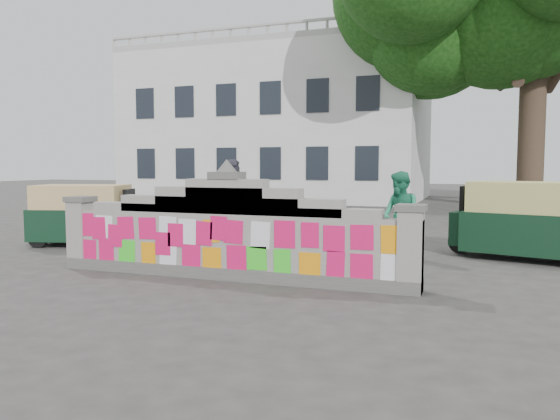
% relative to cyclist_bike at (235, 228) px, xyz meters
% --- Properties ---
extents(ground, '(100.00, 100.00, 0.00)m').
position_rel_cyclist_bike_xyz_m(ground, '(1.10, -2.69, -0.53)').
color(ground, '#383533').
rests_on(ground, ground).
extents(parapet_wall, '(6.48, 0.44, 2.01)m').
position_rel_cyclist_bike_xyz_m(parapet_wall, '(1.10, -2.70, 0.22)').
color(parapet_wall, '#4C4C49').
rests_on(parapet_wall, ground).
extents(building, '(16.00, 10.00, 8.90)m').
position_rel_cyclist_bike_xyz_m(building, '(-5.90, 19.29, 3.49)').
color(building, silver).
rests_on(building, ground).
extents(shade_tree, '(12.00, 10.00, 12.00)m').
position_rel_cyclist_bike_xyz_m(shade_tree, '(7.10, 15.31, 8.41)').
color(shade_tree, '#38281E').
rests_on(shade_tree, ground).
extents(cyclist_bike, '(2.01, 0.72, 1.05)m').
position_rel_cyclist_bike_xyz_m(cyclist_bike, '(0.00, 0.00, 0.00)').
color(cyclist_bike, black).
rests_on(cyclist_bike, ground).
extents(cyclist_rider, '(0.43, 0.66, 1.79)m').
position_rel_cyclist_bike_xyz_m(cyclist_rider, '(0.00, 0.00, 0.37)').
color(cyclist_rider, black).
rests_on(cyclist_rider, ground).
extents(pedestrian, '(1.07, 1.10, 1.79)m').
position_rel_cyclist_bike_xyz_m(pedestrian, '(3.56, 0.17, 0.37)').
color(pedestrian, '#258A60').
rests_on(pedestrian, ground).
extents(rickshaw_left, '(2.68, 1.77, 1.44)m').
position_rel_cyclist_bike_xyz_m(rickshaw_left, '(-3.77, -0.37, 0.22)').
color(rickshaw_left, black).
rests_on(rickshaw_left, ground).
extents(rickshaw_right, '(2.93, 1.90, 1.57)m').
position_rel_cyclist_bike_xyz_m(rickshaw_right, '(5.95, 1.09, 0.29)').
color(rickshaw_right, black).
rests_on(rickshaw_right, ground).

